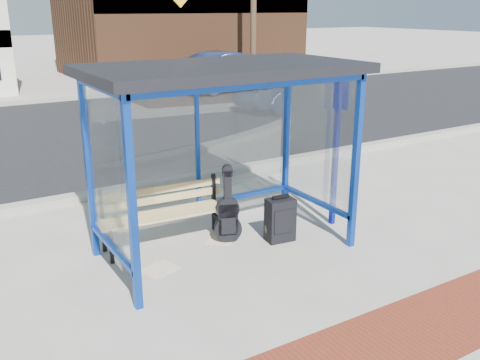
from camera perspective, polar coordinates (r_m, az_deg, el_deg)
ground at (r=7.12m, az=-1.54°, el=-7.47°), size 120.00×120.00×0.00m
brick_paver_strip at (r=5.32m, az=13.23°, el=-17.57°), size 60.00×1.00×0.01m
curb_near at (r=9.54m, az=-10.23°, el=-0.62°), size 60.00×0.25×0.12m
street_asphalt at (r=14.28m, az=-17.77°, el=4.77°), size 60.00×10.00×0.00m
curb_far at (r=19.19m, az=-21.58°, el=7.76°), size 60.00×0.25×0.12m
far_sidewalk at (r=21.05m, az=-22.52°, el=8.30°), size 60.00×4.00×0.01m
bus_shelter at (r=6.56m, az=-2.00°, el=9.32°), size 3.30×1.80×2.42m
storefront_brown at (r=26.55m, az=-6.74°, el=18.18°), size 10.00×7.08×6.40m
bench at (r=7.19m, az=-8.13°, el=-3.25°), size 1.80×0.55×0.84m
guitar_bag at (r=7.22m, az=-1.31°, el=-3.83°), size 0.39×0.24×1.03m
suitcase at (r=7.29m, az=4.32°, el=-4.26°), size 0.40×0.29×0.66m
backpack at (r=7.36m, az=3.72°, el=-5.20°), size 0.31×0.28×0.35m
sign_post at (r=7.67m, az=10.29°, el=4.44°), size 0.09×0.29×2.31m
newspaper_a at (r=6.69m, az=-8.54°, el=-9.41°), size 0.48×0.42×0.01m
newspaper_b at (r=6.70m, az=-8.60°, el=-9.34°), size 0.44×0.44×0.01m
newspaper_c at (r=7.38m, az=-2.12°, el=-6.48°), size 0.44×0.43×0.01m
parked_car at (r=20.69m, az=-0.95°, el=11.53°), size 4.61×2.12×1.46m
fire_hydrant at (r=23.48m, az=3.40°, el=11.52°), size 0.35×0.24×0.78m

